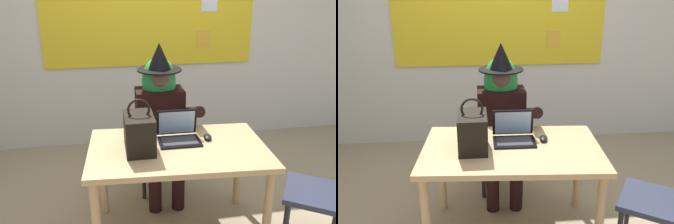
{
  "view_description": "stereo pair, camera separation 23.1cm",
  "coord_description": "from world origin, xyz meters",
  "views": [
    {
      "loc": [
        -0.53,
        -2.23,
        1.83
      ],
      "look_at": [
        -0.07,
        0.3,
        0.89
      ],
      "focal_mm": 37.09,
      "sensor_mm": 36.0,
      "label": 1
    },
    {
      "loc": [
        -0.3,
        -2.26,
        1.83
      ],
      "look_at": [
        -0.07,
        0.3,
        0.89
      ],
      "focal_mm": 37.09,
      "sensor_mm": 36.0,
      "label": 2
    }
  ],
  "objects": [
    {
      "name": "person_costumed",
      "position": [
        -0.08,
        0.59,
        0.78
      ],
      "size": [
        0.59,
        0.66,
        1.38
      ],
      "rotation": [
        0.0,
        0.0,
        -1.58
      ],
      "color": "black",
      "rests_on": "ground"
    },
    {
      "name": "wall_back_bulletin",
      "position": [
        -0.0,
        1.79,
        1.35
      ],
      "size": [
        6.49,
        2.01,
        2.68
      ],
      "color": "silver",
      "rests_on": "ground"
    },
    {
      "name": "computer_mouse",
      "position": [
        0.19,
        0.06,
        0.76
      ],
      "size": [
        0.07,
        0.11,
        0.03
      ],
      "primitive_type": "ellipsoid",
      "rotation": [
        0.0,
        0.0,
        -0.13
      ],
      "color": "black",
      "rests_on": "desk_main"
    },
    {
      "name": "handbag",
      "position": [
        -0.33,
        -0.03,
        0.88
      ],
      "size": [
        0.2,
        0.3,
        0.38
      ],
      "rotation": [
        0.0,
        0.0,
        0.19
      ],
      "color": "black",
      "rests_on": "desk_main"
    },
    {
      "name": "desk_main",
      "position": [
        -0.06,
        -0.03,
        0.65
      ],
      "size": [
        1.32,
        0.86,
        0.74
      ],
      "rotation": [
        0.0,
        0.0,
        -0.07
      ],
      "color": "tan",
      "rests_on": "ground"
    },
    {
      "name": "chair_at_desk",
      "position": [
        -0.08,
        0.72,
        0.51
      ],
      "size": [
        0.43,
        0.43,
        0.9
      ],
      "rotation": [
        0.0,
        0.0,
        -1.61
      ],
      "color": "#2D3347",
      "rests_on": "ground"
    },
    {
      "name": "laptop",
      "position": [
        -0.03,
        0.08,
        0.79
      ],
      "size": [
        0.31,
        0.25,
        0.22
      ],
      "rotation": [
        0.0,
        0.0,
        -0.01
      ],
      "color": "black",
      "rests_on": "desk_main"
    },
    {
      "name": "chair_extra_corner",
      "position": [
        0.96,
        -0.37,
        0.51
      ],
      "size": [
        0.58,
        0.58,
        0.9
      ],
      "rotation": [
        0.0,
        0.0,
        2.55
      ],
      "color": "#2D3347",
      "rests_on": "ground"
    }
  ]
}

